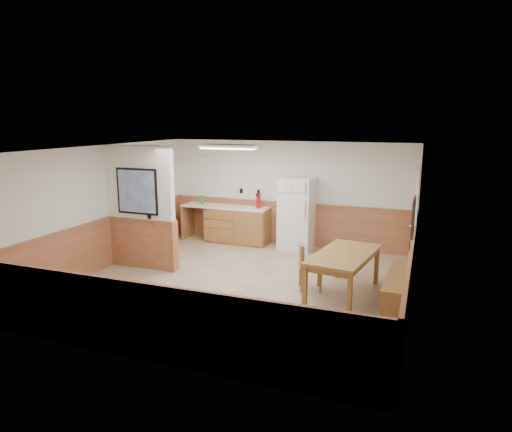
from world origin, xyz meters
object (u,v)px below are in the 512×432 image
at_px(dining_bench, 399,281).
at_px(soap_bottle, 202,200).
at_px(dining_table, 344,258).
at_px(dining_chair, 306,263).
at_px(fire_extinguisher, 258,200).
at_px(refrigerator, 297,214).

relative_size(dining_bench, soap_bottle, 7.60).
distance_m(dining_bench, soap_bottle, 5.56).
relative_size(dining_table, dining_chair, 2.17).
height_order(fire_extinguisher, soap_bottle, fire_extinguisher).
bearing_deg(dining_bench, soap_bottle, 156.14).
bearing_deg(dining_chair, soap_bottle, 123.77).
bearing_deg(dining_bench, dining_table, -173.35).
relative_size(dining_chair, fire_extinguisher, 1.89).
bearing_deg(refrigerator, dining_table, -57.15).
relative_size(dining_chair, soap_bottle, 3.67).
distance_m(refrigerator, dining_table, 2.95).
distance_m(dining_table, fire_extinguisher, 3.61).
distance_m(dining_table, soap_bottle, 4.76).
height_order(dining_chair, fire_extinguisher, fire_extinguisher).
bearing_deg(refrigerator, fire_extinguisher, 178.06).
bearing_deg(dining_bench, fire_extinguisher, 146.70).
xyz_separation_m(dining_table, soap_bottle, (-4.01, 2.54, 0.36)).
relative_size(dining_table, soap_bottle, 7.94).
bearing_deg(dining_table, fire_extinguisher, 142.83).
height_order(dining_bench, fire_extinguisher, fire_extinguisher).
height_order(dining_bench, dining_chair, dining_chair).
distance_m(dining_bench, dining_chair, 1.60).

